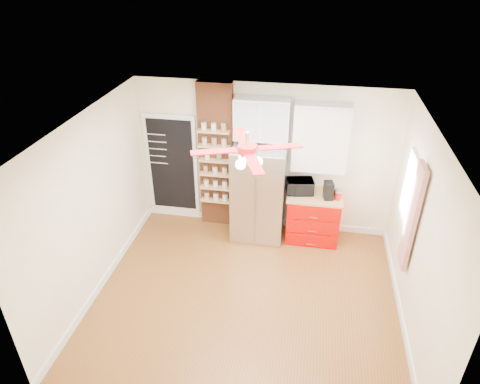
% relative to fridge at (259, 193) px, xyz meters
% --- Properties ---
extents(floor, '(4.50, 4.50, 0.00)m').
position_rel_fridge_xyz_m(floor, '(0.05, -1.63, -0.88)').
color(floor, brown).
rests_on(floor, ground).
extents(ceiling, '(4.50, 4.50, 0.00)m').
position_rel_fridge_xyz_m(ceiling, '(0.05, -1.63, 1.83)').
color(ceiling, white).
rests_on(ceiling, wall_back).
extents(wall_back, '(4.50, 0.02, 2.70)m').
position_rel_fridge_xyz_m(wall_back, '(0.05, 0.37, 0.48)').
color(wall_back, '#FFF6CD').
rests_on(wall_back, floor).
extents(wall_front, '(4.50, 0.02, 2.70)m').
position_rel_fridge_xyz_m(wall_front, '(0.05, -3.63, 0.48)').
color(wall_front, '#FFF6CD').
rests_on(wall_front, floor).
extents(wall_left, '(0.02, 4.00, 2.70)m').
position_rel_fridge_xyz_m(wall_left, '(-2.20, -1.63, 0.48)').
color(wall_left, '#FFF6CD').
rests_on(wall_left, floor).
extents(wall_right, '(0.02, 4.00, 2.70)m').
position_rel_fridge_xyz_m(wall_right, '(2.30, -1.63, 0.48)').
color(wall_right, '#FFF6CD').
rests_on(wall_right, floor).
extents(chalkboard, '(0.95, 0.05, 1.95)m').
position_rel_fridge_xyz_m(chalkboard, '(-1.65, 0.33, 0.23)').
color(chalkboard, white).
rests_on(chalkboard, wall_back).
extents(brick_pillar, '(0.60, 0.16, 2.70)m').
position_rel_fridge_xyz_m(brick_pillar, '(-0.80, 0.29, 0.48)').
color(brick_pillar, brown).
rests_on(brick_pillar, floor).
extents(fridge, '(0.90, 0.70, 1.75)m').
position_rel_fridge_xyz_m(fridge, '(0.00, 0.00, 0.00)').
color(fridge, '#B8B8BD').
rests_on(fridge, floor).
extents(upper_glass_cabinet, '(0.90, 0.35, 0.70)m').
position_rel_fridge_xyz_m(upper_glass_cabinet, '(0.00, 0.20, 1.27)').
color(upper_glass_cabinet, white).
rests_on(upper_glass_cabinet, wall_back).
extents(red_cabinet, '(0.94, 0.64, 0.90)m').
position_rel_fridge_xyz_m(red_cabinet, '(0.97, 0.05, -0.42)').
color(red_cabinet, '#CB0500').
rests_on(red_cabinet, floor).
extents(upper_shelf_unit, '(0.90, 0.30, 1.15)m').
position_rel_fridge_xyz_m(upper_shelf_unit, '(0.97, 0.22, 1.00)').
color(upper_shelf_unit, white).
rests_on(upper_shelf_unit, wall_back).
extents(window, '(0.04, 0.75, 1.05)m').
position_rel_fridge_xyz_m(window, '(2.28, -0.73, 0.68)').
color(window, white).
rests_on(window, wall_right).
extents(curtain, '(0.06, 0.40, 1.55)m').
position_rel_fridge_xyz_m(curtain, '(2.23, -1.28, 0.57)').
color(curtain, red).
rests_on(curtain, wall_right).
extents(ceiling_fan, '(1.40, 1.40, 0.44)m').
position_rel_fridge_xyz_m(ceiling_fan, '(0.05, -1.63, 1.55)').
color(ceiling_fan, silver).
rests_on(ceiling_fan, ceiling).
extents(toaster_oven, '(0.50, 0.38, 0.25)m').
position_rel_fridge_xyz_m(toaster_oven, '(0.70, 0.07, 0.15)').
color(toaster_oven, black).
rests_on(toaster_oven, red_cabinet).
extents(coffee_maker, '(0.18, 0.21, 0.30)m').
position_rel_fridge_xyz_m(coffee_maker, '(1.18, -0.03, 0.18)').
color(coffee_maker, black).
rests_on(coffee_maker, red_cabinet).
extents(canister_left, '(0.10, 0.10, 0.14)m').
position_rel_fridge_xyz_m(canister_left, '(1.34, -0.05, 0.10)').
color(canister_left, red).
rests_on(canister_left, red_cabinet).
extents(canister_right, '(0.13, 0.13, 0.13)m').
position_rel_fridge_xyz_m(canister_right, '(1.33, 0.07, 0.09)').
color(canister_right, red).
rests_on(canister_right, red_cabinet).
extents(pantry_jar_oats, '(0.10, 0.10, 0.12)m').
position_rel_fridge_xyz_m(pantry_jar_oats, '(-0.93, 0.15, 0.56)').
color(pantry_jar_oats, beige).
rests_on(pantry_jar_oats, brick_pillar).
extents(pantry_jar_beans, '(0.11, 0.11, 0.12)m').
position_rel_fridge_xyz_m(pantry_jar_beans, '(-0.72, 0.17, 0.56)').
color(pantry_jar_beans, '#875C44').
rests_on(pantry_jar_beans, brick_pillar).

